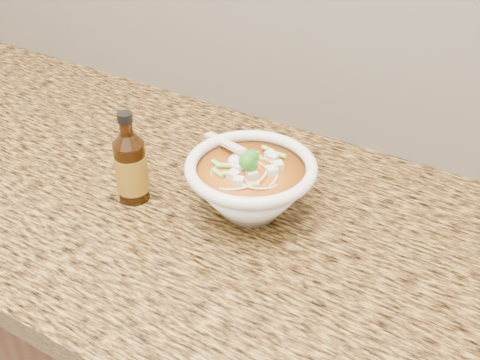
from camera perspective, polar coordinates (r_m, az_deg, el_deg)
The scene contains 3 objects.
counter_slab at distance 1.02m, azimuth -3.78°, elevation -2.98°, with size 4.00×0.68×0.04m, color olive.
soup_bowl at distance 0.96m, azimuth 1.02°, elevation -0.59°, with size 0.23×0.21×0.12m.
hot_sauce_bottle at distance 1.00m, azimuth -10.29°, elevation 1.18°, with size 0.07×0.07×0.16m.
Camera 1 is at (0.47, 1.02, 1.51)m, focal length 45.00 mm.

